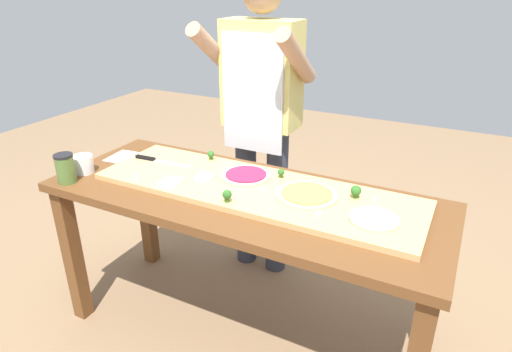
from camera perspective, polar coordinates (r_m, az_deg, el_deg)
The scene contains 21 objects.
ground_plane at distance 2.37m, azimuth -1.53°, elevation -19.40°, with size 8.00×8.00×0.00m, color #896B4C.
prep_table at distance 1.96m, azimuth -1.74°, elevation -5.11°, with size 1.76×0.68×0.78m.
cutting_board at distance 1.92m, azimuth -0.15°, elevation -1.71°, with size 1.45×0.44×0.03m, color tan.
chefs_knife at distance 2.23m, azimuth -12.97°, elevation 2.05°, with size 0.31×0.04×0.02m.
pizza_whole_pesto_green at distance 1.84m, azimuth 6.59°, elevation -2.39°, with size 0.26×0.26×0.02m.
pizza_whole_white_garlic at distance 1.71m, azimuth 15.06°, elevation -5.35°, with size 0.19×0.19×0.02m.
pizza_whole_beet_magenta at distance 2.00m, azimuth -1.31°, elevation 0.09°, with size 0.23×0.23×0.02m.
pizza_slice_center at distance 2.00m, azimuth -6.59°, elevation -0.11°, with size 0.08×0.08×0.01m, color silver.
pizza_slice_near_right at distance 1.98m, azimuth -10.92°, elevation -0.77°, with size 0.09×0.09×0.01m, color silver.
broccoli_floret_center_left at distance 1.99m, azimuth 3.27°, elevation 0.46°, with size 0.03×0.03×0.04m.
broccoli_floret_front_right at distance 1.85m, azimuth 12.83°, elevation -1.91°, with size 0.04×0.04×0.06m.
broccoli_floret_back_right at distance 2.20m, azimuth -5.88°, elevation 2.78°, with size 0.03×0.03×0.05m.
broccoli_floret_back_mid at distance 1.77m, azimuth -3.77°, elevation -2.47°, with size 0.04×0.04×0.05m.
cheese_crumble_a at distance 2.05m, azimuth -15.31°, elevation -0.19°, with size 0.02×0.02×0.02m, color silver.
cheese_crumble_b at distance 1.88m, azimuth 0.84°, elevation -1.62°, with size 0.01×0.01×0.01m, color silver.
cheese_crumble_c at distance 1.85m, azimuth 15.05°, elevation -2.98°, with size 0.02×0.02×0.02m, color white.
cheese_crumble_d at distance 1.70m, azimuth 8.16°, elevation -4.81°, with size 0.02×0.02×0.02m, color white.
flour_cup at distance 2.26m, azimuth -21.48°, elevation 1.32°, with size 0.09×0.09×0.09m.
sauce_jar at distance 2.16m, azimuth -23.48°, elevation 0.91°, with size 0.08×0.08×0.14m.
recipe_note at distance 2.40m, azimuth -16.88°, elevation 2.40°, with size 0.13×0.17×0.00m, color white.
cook_center at distance 2.38m, azimuth 0.63°, elevation 8.78°, with size 0.54×0.39×1.67m.
Camera 1 is at (0.84, -1.50, 1.63)m, focal length 30.86 mm.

